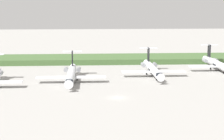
# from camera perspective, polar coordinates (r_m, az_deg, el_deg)

# --- Properties ---
(ground_plane) EXTENTS (500.00, 500.00, 0.00)m
(ground_plane) POSITION_cam_1_polar(r_m,az_deg,el_deg) (132.40, -0.08, -1.04)
(ground_plane) COLOR #9E9B96
(grass_berm) EXTENTS (320.00, 20.00, 2.31)m
(grass_berm) POSITION_cam_1_polar(r_m,az_deg,el_deg) (166.84, -0.79, 1.69)
(grass_berm) COLOR #426033
(grass_berm) RESTS_ON ground
(regional_jet_third) EXTENTS (22.81, 31.00, 9.00)m
(regional_jet_third) POSITION_cam_1_polar(r_m,az_deg,el_deg) (124.36, -6.27, -0.65)
(regional_jet_third) COLOR silver
(regional_jet_third) RESTS_ON ground
(regional_jet_fourth) EXTENTS (22.81, 31.00, 9.00)m
(regional_jet_fourth) POSITION_cam_1_polar(r_m,az_deg,el_deg) (134.52, 6.25, 0.17)
(regional_jet_fourth) COLOR silver
(regional_jet_fourth) RESTS_ON ground
(regional_jet_fifth) EXTENTS (22.81, 31.00, 9.00)m
(regional_jet_fifth) POSITION_cam_1_polar(r_m,az_deg,el_deg) (150.48, 15.81, 0.91)
(regional_jet_fifth) COLOR silver
(regional_jet_fifth) RESTS_ON ground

